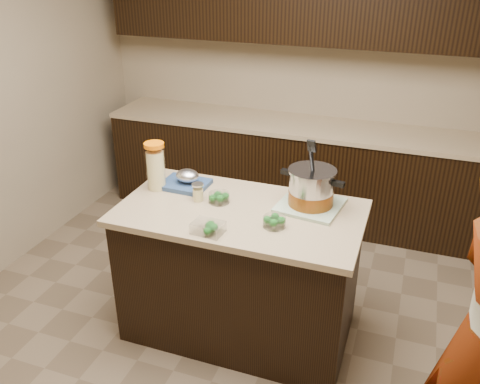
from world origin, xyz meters
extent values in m
plane|color=brown|center=(0.00, 0.00, 0.00)|extent=(4.00, 4.00, 0.00)
cube|color=tan|center=(0.00, 2.00, 1.35)|extent=(4.00, 0.04, 2.70)
cube|color=black|center=(0.00, 1.70, 0.43)|extent=(3.60, 0.60, 0.86)
cube|color=tan|center=(0.00, 1.70, 0.88)|extent=(3.60, 0.63, 0.04)
cube|color=black|center=(0.00, 0.00, 0.43)|extent=(1.40, 0.75, 0.86)
cube|color=tan|center=(0.00, 0.00, 0.88)|extent=(1.46, 0.81, 0.04)
cube|color=#5E8C5E|center=(0.38, 0.19, 0.91)|extent=(0.40, 0.40, 0.02)
cylinder|color=#B7B7BC|center=(0.38, 0.19, 1.02)|extent=(0.31, 0.31, 0.21)
cylinder|color=brown|center=(0.38, 0.19, 0.96)|extent=(0.32, 0.32, 0.09)
cylinder|color=#B7B7BC|center=(0.38, 0.19, 1.14)|extent=(0.34, 0.34, 0.01)
cube|color=black|center=(0.22, 0.22, 1.09)|extent=(0.07, 0.05, 0.03)
cube|color=black|center=(0.55, 0.15, 1.09)|extent=(0.07, 0.05, 0.03)
cylinder|color=black|center=(0.38, 0.16, 1.20)|extent=(0.04, 0.11, 0.26)
cylinder|color=#E5D58C|center=(-0.61, 0.10, 1.03)|extent=(0.13, 0.13, 0.26)
cylinder|color=white|center=(-0.61, 0.10, 1.04)|extent=(0.15, 0.15, 0.29)
cylinder|color=orange|center=(-0.61, 0.10, 1.20)|extent=(0.15, 0.15, 0.02)
cylinder|color=#E5D58C|center=(-0.29, 0.03, 0.94)|extent=(0.08, 0.08, 0.08)
cylinder|color=white|center=(-0.29, 0.03, 0.95)|extent=(0.09, 0.09, 0.10)
cylinder|color=silver|center=(-0.29, 0.03, 1.01)|extent=(0.09, 0.09, 0.02)
cylinder|color=silver|center=(-0.16, 0.05, 0.93)|extent=(0.16, 0.16, 0.06)
cylinder|color=silver|center=(0.25, -0.12, 0.93)|extent=(0.14, 0.14, 0.06)
cube|color=silver|center=(-0.08, -0.31, 0.93)|extent=(0.18, 0.14, 0.06)
cube|color=navy|center=(-0.45, 0.19, 0.91)|extent=(0.31, 0.25, 0.03)
ellipsoid|color=silver|center=(-0.43, 0.19, 0.97)|extent=(0.15, 0.13, 0.08)
camera|label=1|loc=(0.90, -2.51, 2.33)|focal=38.00mm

